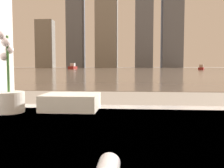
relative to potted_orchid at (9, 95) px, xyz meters
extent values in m
cube|color=white|center=(0.41, -0.43, -0.10)|extent=(1.36, 1.14, 0.04)
cylinder|color=silver|center=(0.00, 0.00, -0.03)|extent=(0.14, 0.14, 0.10)
cylinder|color=#38662D|center=(0.00, 0.00, 0.15)|extent=(0.01, 0.01, 0.26)
sphere|color=silver|center=(-0.02, -0.02, 0.28)|extent=(0.04, 0.04, 0.04)
sphere|color=silver|center=(0.00, -0.01, 0.25)|extent=(0.04, 0.04, 0.04)
sphere|color=silver|center=(0.00, 0.01, 0.22)|extent=(0.04, 0.04, 0.04)
sphere|color=silver|center=(-0.02, 0.01, 0.18)|extent=(0.04, 0.04, 0.04)
cube|color=silver|center=(0.28, 0.09, -0.06)|extent=(0.27, 0.22, 0.04)
cube|color=silver|center=(0.28, 0.09, -0.02)|extent=(0.27, 0.22, 0.04)
cube|color=gray|center=(0.41, 61.17, -0.61)|extent=(180.00, 110.00, 0.01)
cube|color=maroon|center=(13.75, 48.09, -0.37)|extent=(1.78, 2.85, 0.47)
cube|color=#B2A893|center=(13.75, 48.09, 0.13)|extent=(0.98, 1.18, 0.54)
cube|color=maroon|center=(-13.51, 56.89, -0.28)|extent=(1.36, 3.80, 0.66)
cube|color=silver|center=(-13.51, 56.89, 0.43)|extent=(0.97, 1.43, 0.76)
cube|color=gray|center=(-41.58, 117.17, 10.72)|extent=(8.13, 6.06, 22.68)
cube|color=slate|center=(-26.56, 117.17, 18.50)|extent=(7.67, 7.78, 38.22)
cube|color=gray|center=(-11.62, 117.17, 25.68)|extent=(9.66, 13.43, 52.59)
cube|color=slate|center=(18.57, 117.17, 23.53)|extent=(9.28, 8.97, 48.29)
camera|label=1|loc=(0.59, -1.13, 0.14)|focal=40.00mm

